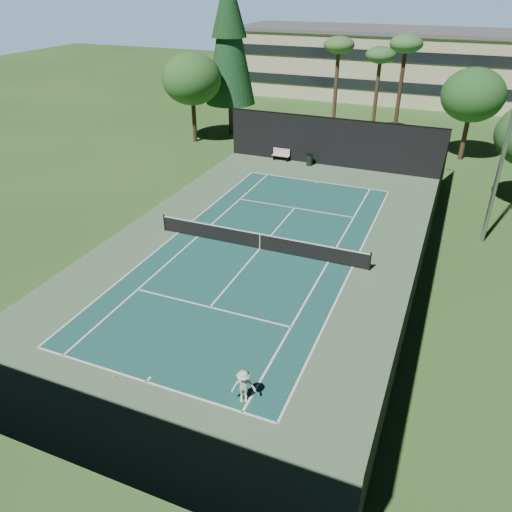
{
  "coord_description": "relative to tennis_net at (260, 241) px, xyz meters",
  "views": [
    {
      "loc": [
        9.56,
        -23.79,
        13.89
      ],
      "look_at": [
        1.0,
        -3.0,
        1.3
      ],
      "focal_mm": 35.0,
      "sensor_mm": 36.0,
      "label": 1
    }
  ],
  "objects": [
    {
      "name": "trash_bin",
      "position": [
        -1.7,
        15.37,
        -0.08
      ],
      "size": [
        0.56,
        0.56,
        0.95
      ],
      "color": "black",
      "rests_on": "ground"
    },
    {
      "name": "tennis_ball_a",
      "position": [
        -1.34,
        -12.13,
        -0.52
      ],
      "size": [
        0.07,
        0.07,
        0.07
      ],
      "primitive_type": "sphere",
      "color": "#E6F537",
      "rests_on": "ground"
    },
    {
      "name": "player",
      "position": [
        3.93,
        -11.32,
        0.16
      ],
      "size": [
        1.07,
        0.87,
        1.44
      ],
      "primitive_type": "imported",
      "rotation": [
        0.0,
        0.0,
        0.42
      ],
      "color": "silver",
      "rests_on": "ground"
    },
    {
      "name": "tennis_net",
      "position": [
        0.0,
        0.0,
        0.0
      ],
      "size": [
        12.9,
        0.1,
        1.1
      ],
      "color": "black",
      "rests_on": "ground"
    },
    {
      "name": "palm_c",
      "position": [
        4.0,
        23.0,
        8.05
      ],
      "size": [
        2.8,
        2.8,
        9.77
      ],
      "color": "#442C1D",
      "rests_on": "ground"
    },
    {
      "name": "palm_a",
      "position": [
        -2.0,
        24.0,
        7.63
      ],
      "size": [
        2.8,
        2.8,
        9.32
      ],
      "color": "#4E3821",
      "rests_on": "ground"
    },
    {
      "name": "fence",
      "position": [
        0.0,
        0.06,
        1.45
      ],
      "size": [
        18.04,
        32.05,
        4.03
      ],
      "color": "black",
      "rests_on": "ground"
    },
    {
      "name": "court_lines",
      "position": [
        0.0,
        0.0,
        -0.54
      ],
      "size": [
        11.07,
        23.87,
        0.01
      ],
      "color": "white",
      "rests_on": "ground"
    },
    {
      "name": "campus_building",
      "position": [
        0.0,
        45.98,
        3.65
      ],
      "size": [
        40.5,
        12.5,
        8.3
      ],
      "color": "beige",
      "rests_on": "ground"
    },
    {
      "name": "tennis_ball_b",
      "position": [
        -2.49,
        2.55,
        -0.53
      ],
      "size": [
        0.06,
        0.06,
        0.06
      ],
      "primitive_type": "sphere",
      "color": "#B9D12F",
      "rests_on": "ground"
    },
    {
      "name": "decid_tree_a",
      "position": [
        10.0,
        22.0,
        4.86
      ],
      "size": [
        5.12,
        5.12,
        7.62
      ],
      "color": "#4D3121",
      "rests_on": "ground"
    },
    {
      "name": "tennis_ball_c",
      "position": [
        -0.85,
        4.54,
        -0.52
      ],
      "size": [
        0.07,
        0.07,
        0.07
      ],
      "primitive_type": "sphere",
      "color": "#BED22F",
      "rests_on": "ground"
    },
    {
      "name": "decid_tree_c",
      "position": [
        -14.0,
        18.0,
        5.21
      ],
      "size": [
        5.44,
        5.44,
        8.09
      ],
      "color": "#402E1B",
      "rests_on": "ground"
    },
    {
      "name": "tennis_ball_d",
      "position": [
        -6.22,
        4.97,
        -0.53
      ],
      "size": [
        0.06,
        0.06,
        0.06
      ],
      "primitive_type": "sphere",
      "color": "#CBE133",
      "rests_on": "ground"
    },
    {
      "name": "palm_b",
      "position": [
        1.5,
        26.0,
        6.8
      ],
      "size": [
        2.8,
        2.8,
        8.42
      ],
      "color": "#4A3420",
      "rests_on": "ground"
    },
    {
      "name": "pine_tree",
      "position": [
        -12.0,
        22.0,
        9.0
      ],
      "size": [
        4.8,
        4.8,
        15.0
      ],
      "color": "#452B1D",
      "rests_on": "ground"
    },
    {
      "name": "court_surface",
      "position": [
        0.0,
        0.0,
        -0.55
      ],
      "size": [
        10.97,
        23.77,
        0.01
      ],
      "primitive_type": "cube",
      "color": "#19524A",
      "rests_on": "ground"
    },
    {
      "name": "ground",
      "position": [
        0.0,
        0.0,
        -0.56
      ],
      "size": [
        160.0,
        160.0,
        0.0
      ],
      "primitive_type": "plane",
      "color": "#2E5821",
      "rests_on": "ground"
    },
    {
      "name": "park_bench",
      "position": [
        -4.36,
        15.74,
        -0.01
      ],
      "size": [
        1.5,
        0.45,
        1.02
      ],
      "color": "beige",
      "rests_on": "ground"
    },
    {
      "name": "apron_slab",
      "position": [
        0.0,
        0.0,
        -0.55
      ],
      "size": [
        18.0,
        32.0,
        0.01
      ],
      "primitive_type": "cube",
      "color": "#52714F",
      "rests_on": "ground"
    },
    {
      "name": "light_pole",
      "position": [
        12.0,
        6.0,
        5.9
      ],
      "size": [
        0.9,
        0.25,
        12.22
      ],
      "color": "#93969B",
      "rests_on": "ground"
    }
  ]
}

